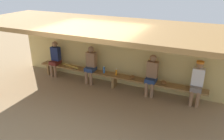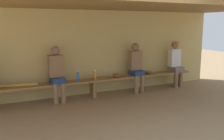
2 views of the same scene
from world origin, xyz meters
name	(u,v)px [view 2 (image 2 of 2)]	position (x,y,z in m)	size (l,w,h in m)	color
ground_plane	(121,117)	(0.00, 0.00, 0.00)	(24.00, 24.00, 0.00)	#937754
back_wall	(86,52)	(0.00, 2.00, 1.10)	(8.00, 0.20, 2.20)	tan
dugout_roof	(106,4)	(0.00, 0.70, 2.26)	(8.00, 2.80, 0.12)	olive
bench	(93,82)	(0.00, 1.55, 0.39)	(6.00, 0.36, 0.46)	olive
player_near_post	(57,72)	(-0.91, 1.55, 0.73)	(0.34, 0.42, 1.34)	navy
player_in_blue	(175,62)	(2.63, 1.55, 0.75)	(0.34, 0.42, 1.34)	slate
player_shirtless_tan	(136,65)	(1.28, 1.55, 0.73)	(0.34, 0.42, 1.34)	navy
water_bottle_clear	(78,76)	(-0.39, 1.55, 0.58)	(0.06, 0.06, 0.24)	blue
water_bottle_green	(95,75)	(0.07, 1.56, 0.57)	(0.06, 0.06, 0.23)	orange
baseball_glove_dark_brown	(148,72)	(1.68, 1.57, 0.51)	(0.24, 0.17, 0.09)	brown
baseball_glove_tan	(116,75)	(0.66, 1.54, 0.51)	(0.24, 0.17, 0.09)	brown
baseball_bat	(17,85)	(-1.80, 1.55, 0.49)	(0.07, 0.07, 0.87)	#B28C33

